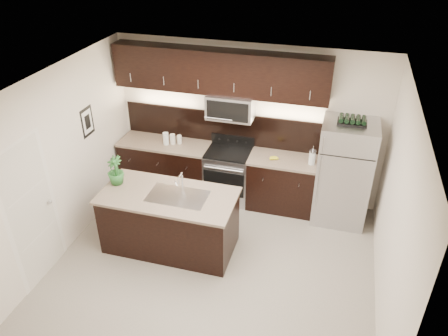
% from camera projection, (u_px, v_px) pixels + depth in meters
% --- Properties ---
extents(ground, '(4.50, 4.50, 0.00)m').
position_uv_depth(ground, '(214.00, 263.00, 6.37)').
color(ground, gray).
rests_on(ground, ground).
extents(room_walls, '(4.52, 4.02, 2.71)m').
position_uv_depth(room_walls, '(204.00, 163.00, 5.50)').
color(room_walls, silver).
rests_on(room_walls, ground).
extents(counter_run, '(3.51, 0.65, 0.94)m').
position_uv_depth(counter_run, '(217.00, 173.00, 7.63)').
color(counter_run, black).
rests_on(counter_run, ground).
extents(upper_fixtures, '(3.49, 0.40, 1.66)m').
position_uv_depth(upper_fixtures, '(221.00, 79.00, 6.89)').
color(upper_fixtures, black).
rests_on(upper_fixtures, counter_run).
extents(island, '(1.96, 0.96, 0.94)m').
position_uv_depth(island, '(170.00, 221.00, 6.47)').
color(island, black).
rests_on(island, ground).
extents(sink_faucet, '(0.84, 0.50, 0.28)m').
position_uv_depth(sink_faucet, '(178.00, 195.00, 6.19)').
color(sink_faucet, silver).
rests_on(sink_faucet, island).
extents(refrigerator, '(0.83, 0.75, 1.72)m').
position_uv_depth(refrigerator, '(344.00, 173.00, 6.89)').
color(refrigerator, '#B2B2B7').
rests_on(refrigerator, ground).
extents(wine_rack, '(0.43, 0.26, 0.10)m').
position_uv_depth(wine_rack, '(352.00, 120.00, 6.43)').
color(wine_rack, black).
rests_on(wine_rack, refrigerator).
extents(plant, '(0.32, 0.32, 0.44)m').
position_uv_depth(plant, '(115.00, 170.00, 6.38)').
color(plant, '#276228').
rests_on(plant, island).
extents(canisters, '(0.30, 0.18, 0.21)m').
position_uv_depth(canisters, '(171.00, 139.00, 7.52)').
color(canisters, silver).
rests_on(canisters, counter_run).
extents(french_press, '(0.11, 0.11, 0.31)m').
position_uv_depth(french_press, '(312.00, 157.00, 6.92)').
color(french_press, silver).
rests_on(french_press, counter_run).
extents(bananas, '(0.19, 0.17, 0.05)m').
position_uv_depth(bananas, '(271.00, 158.00, 7.09)').
color(bananas, gold).
rests_on(bananas, counter_run).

